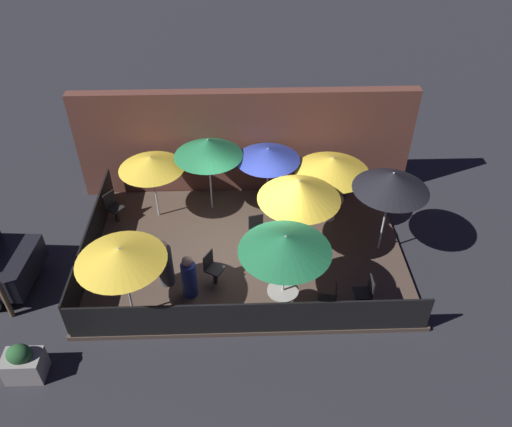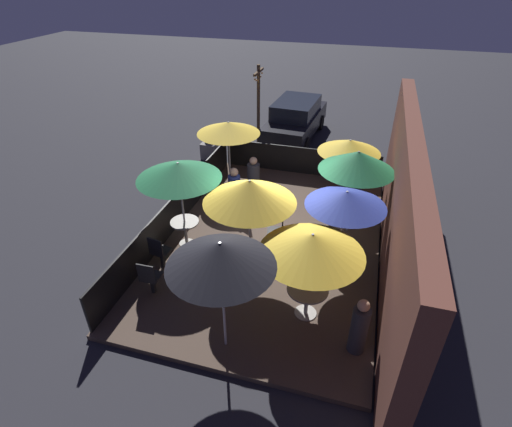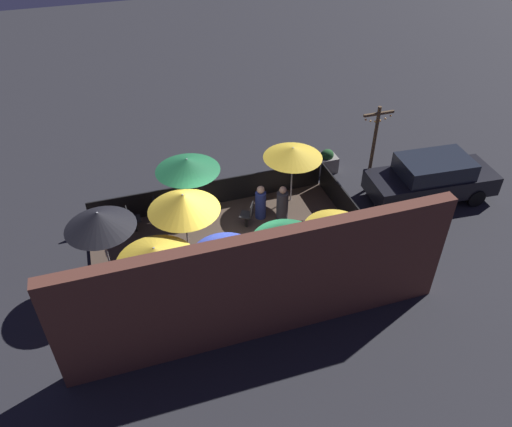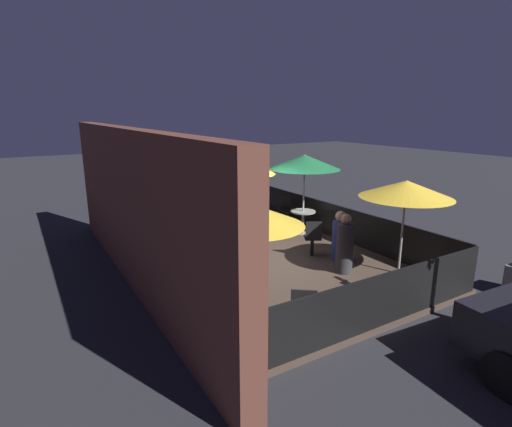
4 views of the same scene
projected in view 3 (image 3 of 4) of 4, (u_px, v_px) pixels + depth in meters
ground_plane at (232, 257)px, 15.43m from camera, size 60.00×60.00×0.00m
patio_deck at (232, 256)px, 15.40m from camera, size 8.32×5.55×0.12m
building_wall at (263, 287)px, 12.15m from camera, size 9.92×0.36×3.35m
fence_front at (210, 193)px, 17.11m from camera, size 8.12×0.05×0.95m
fence_side_left at (354, 217)px, 16.05m from camera, size 0.05×5.35×0.95m
patio_umbrella_0 at (187, 165)px, 15.44m from camera, size 2.04×2.04×2.35m
patio_umbrella_1 at (155, 254)px, 12.67m from camera, size 2.06×2.06×2.06m
patio_umbrella_2 at (336, 224)px, 13.65m from camera, size 1.81×1.81×2.01m
patio_umbrella_3 at (183, 202)px, 13.89m from camera, size 2.06×2.06×2.42m
patio_umbrella_4 at (225, 250)px, 12.68m from camera, size 1.81×1.81×2.11m
patio_umbrella_5 at (99, 220)px, 13.16m from camera, size 1.91×1.91×2.47m
patio_umbrella_6 at (287, 234)px, 12.89m from camera, size 1.92×1.92×2.35m
patio_umbrella_7 at (293, 153)px, 16.42m from camera, size 1.98×1.98×2.12m
dining_table_0 at (191, 206)px, 16.42m from camera, size 0.73×0.73×0.70m
dining_table_1 at (161, 289)px, 13.46m from camera, size 0.85×0.85×0.70m
patio_chair_0 at (225, 248)px, 14.81m from camera, size 0.48×0.48×0.95m
patio_chair_1 at (132, 219)px, 15.94m from camera, size 0.41×0.41×0.93m
patio_chair_2 at (248, 214)px, 16.11m from camera, size 0.55×0.55×0.94m
patio_chair_3 at (158, 209)px, 16.32m from camera, size 0.46×0.46×0.93m
patio_chair_4 at (366, 246)px, 14.90m from camera, size 0.56×0.56×0.93m
patron_0 at (282, 206)px, 16.30m from camera, size 0.52×0.52×1.37m
patron_1 at (261, 203)px, 16.49m from camera, size 0.51×0.51×1.24m
patron_2 at (142, 325)px, 12.48m from camera, size 0.40×0.40×1.27m
planter_box at (326, 162)px, 19.02m from camera, size 0.80×0.56×0.95m
light_post at (374, 145)px, 17.11m from camera, size 1.10×0.12×3.33m
parked_car_0 at (432, 178)px, 17.38m from camera, size 4.56×2.03×1.62m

